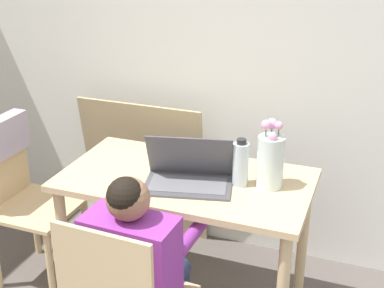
{
  "coord_description": "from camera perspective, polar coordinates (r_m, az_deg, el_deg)",
  "views": [
    {
      "loc": [
        0.57,
        -0.47,
        1.8
      ],
      "look_at": [
        -0.16,
        1.5,
        0.91
      ],
      "focal_mm": 50.0,
      "sensor_mm": 36.0,
      "label": 1
    }
  ],
  "objects": [
    {
      "name": "water_bottle",
      "position": [
        2.3,
        5.21,
        -2.1
      ],
      "size": [
        0.07,
        0.07,
        0.21
      ],
      "color": "silver",
      "rests_on": "dining_table"
    },
    {
      "name": "person_seated",
      "position": [
        2.09,
        -5.76,
        -12.04
      ],
      "size": [
        0.37,
        0.44,
        0.98
      ],
      "rotation": [
        0.0,
        0.0,
        3.1
      ],
      "color": "purple",
      "rests_on": "ground_plane"
    },
    {
      "name": "dining_table",
      "position": [
        2.45,
        -0.65,
        -5.82
      ],
      "size": [
        1.12,
        0.6,
        0.73
      ],
      "color": "#D6B784",
      "rests_on": "ground_plane"
    },
    {
      "name": "laptop",
      "position": [
        2.32,
        -0.34,
        -3.12
      ],
      "size": [
        0.42,
        0.31,
        0.22
      ],
      "rotation": [
        0.0,
        0.0,
        0.23
      ],
      "color": "#4C4C51",
      "rests_on": "dining_table"
    },
    {
      "name": "chair_spare",
      "position": [
        2.89,
        -18.43,
        -3.18
      ],
      "size": [
        0.43,
        0.4,
        0.87
      ],
      "rotation": [
        0.0,
        0.0,
        1.56
      ],
      "color": "#D6B784",
      "rests_on": "ground_plane"
    },
    {
      "name": "cardboard_panel",
      "position": [
        3.18,
        -5.14,
        -2.76
      ],
      "size": [
        0.76,
        0.14,
        0.86
      ],
      "color": "tan",
      "rests_on": "ground_plane"
    },
    {
      "name": "wall_back",
      "position": [
        2.81,
        8.46,
        11.37
      ],
      "size": [
        6.4,
        0.05,
        2.5
      ],
      "color": "silver",
      "rests_on": "ground_plane"
    },
    {
      "name": "flower_vase",
      "position": [
        2.29,
        8.37,
        -1.58
      ],
      "size": [
        0.12,
        0.12,
        0.3
      ],
      "color": "silver",
      "rests_on": "dining_table"
    }
  ]
}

